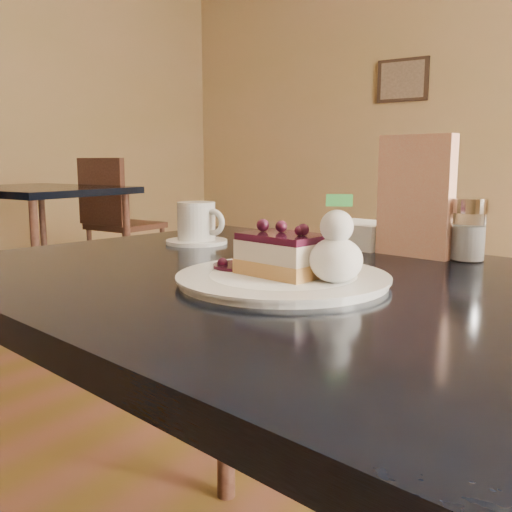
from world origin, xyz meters
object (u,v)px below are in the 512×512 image
Objects in this scene: coffee_set at (197,225)px; main_table at (304,328)px; dessert_plate at (283,279)px; cheesecake_slice at (283,255)px; bg_table_far_left at (44,297)px.

main_table is at bearing -26.77° from coffee_set.
cheesecake_slice is at bearing -116.57° from dessert_plate.
main_table is 0.10m from dessert_plate.
cheesecake_slice is (-0.00, -0.00, 0.04)m from dessert_plate.
cheesecake_slice is 3.20m from bg_table_far_left.
cheesecake_slice is at bearing -33.18° from coffee_set.
cheesecake_slice is at bearing -29.07° from bg_table_far_left.
bg_table_far_left reaches higher than dessert_plate.
dessert_plate is (-0.01, -0.05, 0.09)m from main_table.
coffee_set is (-0.37, 0.24, -0.00)m from cheesecake_slice.
main_table is at bearing 90.00° from cheesecake_slice.
main_table is 4.39× the size of dessert_plate.
dessert_plate is 2.15× the size of coffee_set.
dessert_plate is 0.16× the size of bg_table_far_left.
dessert_plate is 0.44m from coffee_set.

